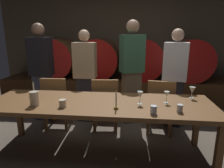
% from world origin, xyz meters
% --- Properties ---
extents(ground_plane, '(7.95, 7.95, 0.00)m').
position_xyz_m(ground_plane, '(0.00, 0.00, 0.00)').
color(ground_plane, brown).
extents(back_wall, '(6.12, 0.24, 2.50)m').
position_xyz_m(back_wall, '(0.00, 2.68, 1.25)').
color(back_wall, brown).
rests_on(back_wall, ground).
extents(barrel_shelf, '(5.51, 0.90, 0.52)m').
position_xyz_m(barrel_shelf, '(0.00, 2.13, 0.26)').
color(barrel_shelf, '#4C2D16').
rests_on(barrel_shelf, ground).
extents(wine_barrel_far_left, '(0.92, 0.77, 0.92)m').
position_xyz_m(wine_barrel_far_left, '(-1.51, 2.13, 0.98)').
color(wine_barrel_far_left, brown).
rests_on(wine_barrel_far_left, barrel_shelf).
extents(wine_barrel_center_left, '(0.92, 0.77, 0.92)m').
position_xyz_m(wine_barrel_center_left, '(-0.51, 2.13, 0.98)').
color(wine_barrel_center_left, '#513319').
rests_on(wine_barrel_center_left, barrel_shelf).
extents(wine_barrel_center_right, '(0.92, 0.77, 0.92)m').
position_xyz_m(wine_barrel_center_right, '(0.48, 2.13, 0.98)').
color(wine_barrel_center_right, '#513319').
rests_on(wine_barrel_center_right, barrel_shelf).
extents(wine_barrel_far_right, '(0.92, 0.77, 0.92)m').
position_xyz_m(wine_barrel_far_right, '(1.51, 2.13, 0.98)').
color(wine_barrel_far_right, brown).
rests_on(wine_barrel_far_right, barrel_shelf).
extents(dining_table, '(2.77, 0.87, 0.73)m').
position_xyz_m(dining_table, '(-0.13, -0.15, 0.67)').
color(dining_table, brown).
rests_on(dining_table, ground).
extents(chair_left, '(0.41, 0.41, 0.88)m').
position_xyz_m(chair_left, '(-0.95, 0.53, 0.49)').
color(chair_left, olive).
rests_on(chair_left, ground).
extents(chair_center, '(0.44, 0.44, 0.88)m').
position_xyz_m(chair_center, '(-0.15, 0.53, 0.49)').
color(chair_center, olive).
rests_on(chair_center, ground).
extents(chair_right, '(0.45, 0.45, 0.88)m').
position_xyz_m(chair_right, '(0.72, 0.52, 0.49)').
color(chair_right, olive).
rests_on(chair_right, ground).
extents(guest_far_left, '(0.38, 0.25, 1.73)m').
position_xyz_m(guest_far_left, '(-1.33, 0.88, 0.89)').
color(guest_far_left, '#33384C').
rests_on(guest_far_left, ground).
extents(guest_center_left, '(0.38, 0.24, 1.61)m').
position_xyz_m(guest_center_left, '(-0.55, 0.92, 0.82)').
color(guest_center_left, black).
rests_on(guest_center_left, ground).
extents(guest_center_right, '(0.44, 0.37, 1.77)m').
position_xyz_m(guest_center_right, '(0.26, 0.94, 0.91)').
color(guest_center_right, brown).
rests_on(guest_center_right, ground).
extents(guest_far_right, '(0.43, 0.34, 1.63)m').
position_xyz_m(guest_far_right, '(0.97, 0.87, 0.83)').
color(guest_far_right, black).
rests_on(guest_far_right, ground).
extents(candle_left, '(0.05, 0.05, 0.18)m').
position_xyz_m(candle_left, '(-1.09, 0.09, 0.78)').
color(candle_left, olive).
rests_on(candle_left, dining_table).
extents(candle_right, '(0.05, 0.05, 0.22)m').
position_xyz_m(candle_right, '(0.10, -0.36, 0.79)').
color(candle_right, olive).
rests_on(candle_right, dining_table).
extents(pitcher, '(0.10, 0.10, 0.17)m').
position_xyz_m(pitcher, '(-0.86, -0.34, 0.81)').
color(pitcher, beige).
rests_on(pitcher, dining_table).
extents(wine_glass_left, '(0.07, 0.07, 0.16)m').
position_xyz_m(wine_glass_left, '(0.37, -0.17, 0.84)').
color(wine_glass_left, silver).
rests_on(wine_glass_left, dining_table).
extents(wine_glass_center, '(0.07, 0.07, 0.14)m').
position_xyz_m(wine_glass_center, '(0.69, -0.09, 0.84)').
color(wine_glass_center, silver).
rests_on(wine_glass_center, dining_table).
extents(wine_glass_right, '(0.08, 0.08, 0.15)m').
position_xyz_m(wine_glass_right, '(1.05, 0.13, 0.84)').
color(wine_glass_right, silver).
rests_on(wine_glass_right, dining_table).
extents(cup_left, '(0.08, 0.08, 0.09)m').
position_xyz_m(cup_left, '(-0.52, -0.35, 0.77)').
color(cup_left, beige).
rests_on(cup_left, dining_table).
extents(cup_center, '(0.07, 0.07, 0.09)m').
position_xyz_m(cup_center, '(0.50, -0.46, 0.78)').
color(cup_center, silver).
rests_on(cup_center, dining_table).
extents(cup_right, '(0.06, 0.06, 0.09)m').
position_xyz_m(cup_right, '(0.79, -0.38, 0.77)').
color(cup_right, silver).
rests_on(cup_right, dining_table).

